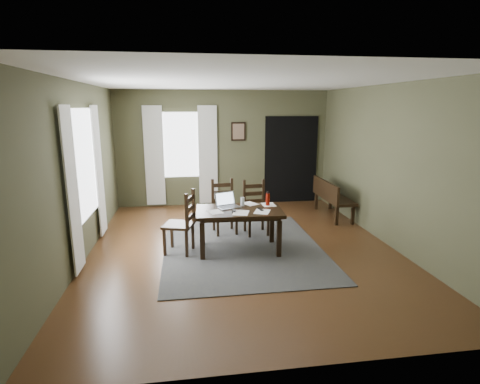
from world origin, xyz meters
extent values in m
cube|color=#492C16|center=(0.00, 0.00, -0.01)|extent=(5.00, 6.00, 0.01)
cube|color=#494A30|center=(0.00, 3.00, 1.35)|extent=(5.00, 0.02, 2.70)
cube|color=#494A30|center=(0.00, -3.00, 1.35)|extent=(5.00, 0.02, 2.70)
cube|color=#494A30|center=(-2.50, 0.00, 1.35)|extent=(0.02, 6.00, 2.70)
cube|color=#494A30|center=(2.50, 0.00, 1.35)|extent=(0.02, 6.00, 2.70)
cube|color=white|center=(0.00, 0.00, 2.70)|extent=(5.00, 6.00, 0.02)
cube|color=#383838|center=(0.00, 0.00, 0.01)|extent=(2.60, 3.20, 0.01)
cube|color=black|center=(-0.07, -0.10, 0.67)|extent=(1.42, 0.90, 0.06)
cube|color=black|center=(-0.07, -0.10, 0.62)|extent=(1.27, 0.75, 0.05)
cube|color=black|center=(-0.69, -0.39, 0.31)|extent=(0.08, 0.08, 0.59)
cube|color=black|center=(-0.65, 0.25, 0.31)|extent=(0.08, 0.08, 0.59)
cube|color=black|center=(0.51, -0.46, 0.31)|extent=(0.08, 0.08, 0.59)
cube|color=black|center=(0.54, 0.19, 0.31)|extent=(0.08, 0.08, 0.59)
cube|color=black|center=(-1.05, -0.05, 0.47)|extent=(0.56, 0.56, 0.04)
cube|color=black|center=(-1.17, 0.18, 0.23)|extent=(0.05, 0.05, 0.44)
cube|color=black|center=(-0.82, 0.07, 0.23)|extent=(0.05, 0.05, 0.44)
cube|color=black|center=(-1.27, -0.17, 0.23)|extent=(0.05, 0.05, 0.44)
cube|color=black|center=(-0.93, -0.27, 0.23)|extent=(0.05, 0.05, 0.44)
cube|color=black|center=(-0.80, 0.08, 0.76)|extent=(0.06, 0.06, 0.55)
cube|color=black|center=(-0.91, -0.29, 0.76)|extent=(0.06, 0.06, 0.55)
cube|color=black|center=(-0.85, -0.11, 0.61)|extent=(0.12, 0.32, 0.07)
cube|color=black|center=(-0.85, -0.11, 0.76)|extent=(0.12, 0.32, 0.07)
cube|color=black|center=(-0.85, -0.11, 0.91)|extent=(0.12, 0.32, 0.07)
cube|color=black|center=(-0.21, 0.81, 0.46)|extent=(0.49, 0.49, 0.04)
cube|color=black|center=(-0.36, 0.62, 0.22)|extent=(0.05, 0.05, 0.42)
cube|color=black|center=(-0.41, 0.97, 0.22)|extent=(0.05, 0.05, 0.42)
cube|color=black|center=(-0.01, 0.66, 0.22)|extent=(0.05, 0.05, 0.42)
cube|color=black|center=(-0.06, 1.01, 0.22)|extent=(0.05, 0.05, 0.42)
cube|color=black|center=(-0.42, 0.98, 0.74)|extent=(0.05, 0.05, 0.54)
cube|color=black|center=(-0.05, 1.03, 0.74)|extent=(0.05, 0.05, 0.54)
cube|color=black|center=(-0.24, 1.01, 0.59)|extent=(0.32, 0.07, 0.07)
cube|color=black|center=(-0.24, 1.01, 0.74)|extent=(0.32, 0.07, 0.07)
cube|color=black|center=(-0.24, 1.01, 0.88)|extent=(0.32, 0.07, 0.07)
cube|color=black|center=(0.36, 0.67, 0.45)|extent=(0.47, 0.47, 0.04)
cube|color=black|center=(0.20, 0.48, 0.22)|extent=(0.04, 0.04, 0.42)
cube|color=black|center=(0.17, 0.83, 0.22)|extent=(0.04, 0.04, 0.42)
cube|color=black|center=(0.55, 0.51, 0.22)|extent=(0.04, 0.04, 0.42)
cube|color=black|center=(0.52, 0.86, 0.22)|extent=(0.04, 0.04, 0.42)
cube|color=black|center=(0.16, 0.85, 0.73)|extent=(0.05, 0.05, 0.53)
cube|color=black|center=(0.53, 0.88, 0.73)|extent=(0.05, 0.05, 0.53)
cube|color=black|center=(0.34, 0.86, 0.59)|extent=(0.32, 0.05, 0.07)
cube|color=black|center=(0.34, 0.86, 0.73)|extent=(0.32, 0.05, 0.07)
cube|color=black|center=(0.34, 0.86, 0.87)|extent=(0.32, 0.05, 0.07)
cube|color=black|center=(2.22, 1.56, 0.42)|extent=(0.45, 1.40, 0.06)
cube|color=black|center=(2.39, 0.96, 0.19)|extent=(0.06, 0.06, 0.39)
cube|color=black|center=(2.05, 0.96, 0.19)|extent=(0.06, 0.06, 0.39)
cube|color=black|center=(2.39, 2.16, 0.19)|extent=(0.06, 0.06, 0.39)
cube|color=black|center=(2.05, 2.16, 0.19)|extent=(0.06, 0.06, 0.39)
cube|color=black|center=(2.02, 1.56, 0.62)|extent=(0.05, 1.40, 0.34)
cube|color=#B7B7BC|center=(-0.23, 0.04, 0.71)|extent=(0.42, 0.36, 0.02)
cube|color=#B7B7BC|center=(-0.28, 0.16, 0.83)|extent=(0.35, 0.18, 0.23)
cube|color=silver|center=(-0.27, 0.15, 0.83)|extent=(0.31, 0.15, 0.19)
cube|color=#3F3F42|center=(-0.23, 0.03, 0.72)|extent=(0.33, 0.24, 0.00)
cube|color=#3F3F42|center=(-0.17, -0.21, 0.72)|extent=(0.08, 0.11, 0.03)
cube|color=black|center=(0.26, -0.16, 0.71)|extent=(0.08, 0.17, 0.02)
cylinder|color=silver|center=(0.02, 0.13, 0.77)|extent=(0.08, 0.08, 0.14)
cylinder|color=#9D1A0C|center=(0.44, 0.09, 0.81)|extent=(0.08, 0.08, 0.21)
cylinder|color=black|center=(0.44, 0.09, 0.93)|extent=(0.05, 0.05, 0.03)
cube|color=white|center=(-0.46, -0.19, 0.70)|extent=(0.27, 0.31, 0.00)
cube|color=white|center=(0.27, -0.28, 0.70)|extent=(0.32, 0.36, 0.00)
cube|color=white|center=(0.16, 0.24, 0.70)|extent=(0.31, 0.33, 0.00)
cube|color=white|center=(0.46, 0.13, 0.70)|extent=(0.22, 0.29, 0.00)
cube|color=white|center=(-0.07, -0.29, 0.70)|extent=(0.31, 0.36, 0.00)
cube|color=white|center=(-2.47, 0.20, 1.45)|extent=(0.01, 1.30, 1.70)
cube|color=white|center=(-1.00, 2.97, 1.45)|extent=(1.00, 0.01, 1.50)
cube|color=silver|center=(-2.44, -0.62, 1.20)|extent=(0.03, 0.48, 2.30)
cube|color=silver|center=(-2.44, 1.02, 1.20)|extent=(0.03, 0.48, 2.30)
cube|color=silver|center=(-1.62, 2.94, 1.20)|extent=(0.44, 0.03, 2.30)
cube|color=silver|center=(-0.38, 2.94, 1.20)|extent=(0.44, 0.03, 2.30)
cube|color=black|center=(0.35, 2.97, 1.75)|extent=(0.34, 0.03, 0.44)
cube|color=brown|center=(0.35, 2.96, 1.75)|extent=(0.27, 0.01, 0.36)
cube|color=black|center=(1.65, 2.97, 1.05)|extent=(1.30, 0.03, 2.10)
camera|label=1|loc=(-0.90, -5.86, 2.33)|focal=28.00mm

